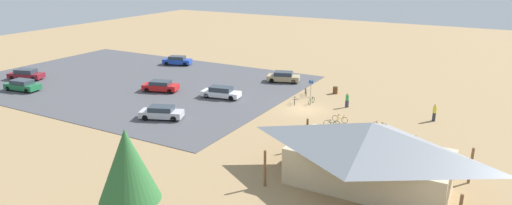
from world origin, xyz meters
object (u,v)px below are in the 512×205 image
(bicycle_green_by_bin, at_px, (312,101))
(car_maroon_aisle_side, at_px, (26,74))
(bicycle_teal_back_row, at_px, (332,124))
(bicycle_silver_near_sign, at_px, (357,132))
(car_tan_inner_stall, at_px, (283,77))
(lot_sign, at_px, (311,86))
(pine_far_west, at_px, (127,165))
(trash_bin, at_px, (335,90))
(visitor_at_bikes, at_px, (434,112))
(bike_pavilion, at_px, (370,150))
(bicycle_blue_yard_front, at_px, (306,92))
(bicycle_yellow_yard_right, at_px, (340,119))
(visitor_near_lot, at_px, (347,100))
(car_blue_second_row, at_px, (177,60))
(car_white_near_entry, at_px, (221,92))
(car_silver_mid_lot, at_px, (161,113))
(bicycle_white_mid_cluster, at_px, (295,101))
(car_green_far_end, at_px, (22,85))
(car_red_by_curb, at_px, (161,86))
(bicycle_black_trailside, at_px, (320,132))
(bicycle_purple_yard_center, at_px, (412,141))

(bicycle_green_by_bin, height_order, car_maroon_aisle_side, car_maroon_aisle_side)
(bicycle_teal_back_row, distance_m, car_maroon_aisle_side, 43.93)
(bicycle_silver_near_sign, xyz_separation_m, car_tan_inner_stall, (14.74, -14.52, 0.38))
(car_tan_inner_stall, bearing_deg, lot_sign, 141.48)
(pine_far_west, relative_size, car_maroon_aisle_side, 1.31)
(trash_bin, distance_m, bicycle_teal_back_row, 12.15)
(visitor_at_bikes, bearing_deg, bicycle_green_by_bin, 2.98)
(bike_pavilion, xyz_separation_m, bicycle_blue_yard_front, (13.25, -19.40, -2.36))
(bicycle_yellow_yard_right, bearing_deg, visitor_near_lot, -79.38)
(car_blue_second_row, xyz_separation_m, visitor_at_bikes, (-39.87, 7.89, 0.22))
(bike_pavilion, relative_size, lot_sign, 6.08)
(car_white_near_entry, bearing_deg, pine_far_west, 112.32)
(lot_sign, relative_size, car_silver_mid_lot, 0.46)
(car_blue_second_row, xyz_separation_m, visitor_near_lot, (-30.56, 7.88, 0.13))
(bicycle_white_mid_cluster, xyz_separation_m, bicycle_yellow_yard_right, (-6.67, 3.47, -0.04))
(car_green_far_end, bearing_deg, lot_sign, -155.15)
(car_tan_inner_stall, xyz_separation_m, car_silver_mid_lot, (4.52, 19.84, -0.02))
(car_red_by_curb, relative_size, car_white_near_entry, 0.97)
(bicycle_silver_near_sign, xyz_separation_m, visitor_near_lot, (3.61, -8.01, 0.51))
(bicycle_blue_yard_front, distance_m, visitor_near_lot, 6.48)
(bicycle_blue_yard_front, bearing_deg, bicycle_black_trailside, 118.93)
(bike_pavilion, distance_m, visitor_near_lot, 18.64)
(bicycle_black_trailside, height_order, car_white_near_entry, car_white_near_entry)
(bicycle_green_by_bin, bearing_deg, pine_far_west, 90.51)
(car_silver_mid_lot, distance_m, visitor_near_lot, 20.56)
(car_tan_inner_stall, xyz_separation_m, car_white_near_entry, (3.28, 10.45, -0.02))
(bicycle_green_by_bin, height_order, car_red_by_curb, car_red_by_curb)
(bicycle_teal_back_row, bearing_deg, trash_bin, -71.88)
(bicycle_black_trailside, relative_size, bicycle_purple_yard_center, 0.86)
(car_white_near_entry, bearing_deg, bicycle_white_mid_cluster, -165.38)
(bicycle_blue_yard_front, relative_size, car_green_far_end, 0.32)
(car_tan_inner_stall, bearing_deg, bicycle_green_by_bin, 134.66)
(bicycle_blue_yard_front, bearing_deg, bicycle_white_mid_cluster, 94.60)
(visitor_near_lot, bearing_deg, bicycle_yellow_yard_right, 100.62)
(lot_sign, relative_size, bicycle_yellow_yard_right, 1.31)
(bicycle_white_mid_cluster, height_order, car_red_by_curb, car_red_by_curb)
(bicycle_white_mid_cluster, relative_size, car_red_by_curb, 0.34)
(bicycle_silver_near_sign, bearing_deg, bicycle_white_mid_cluster, -34.23)
(bicycle_blue_yard_front, height_order, car_maroon_aisle_side, car_maroon_aisle_side)
(car_silver_mid_lot, bearing_deg, bicycle_black_trailside, -167.32)
(pine_far_west, relative_size, bicycle_teal_back_row, 4.03)
(bike_pavilion, bearing_deg, car_blue_second_row, -33.46)
(lot_sign, distance_m, bicycle_silver_near_sign, 13.15)
(lot_sign, height_order, pine_far_west, pine_far_west)
(bicycle_black_trailside, bearing_deg, car_red_by_curb, -10.70)
(bicycle_white_mid_cluster, bearing_deg, car_tan_inner_stall, -56.48)
(pine_far_west, distance_m, bicycle_teal_back_row, 23.81)
(bicycle_purple_yard_center, height_order, car_white_near_entry, car_white_near_entry)
(bicycle_silver_near_sign, distance_m, visitor_near_lot, 8.81)
(pine_far_west, bearing_deg, car_silver_mid_lot, -54.33)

